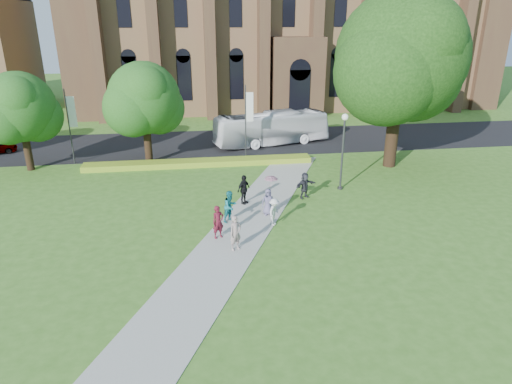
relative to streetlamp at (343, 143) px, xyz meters
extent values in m
plane|color=#3D6D20|center=(-7.50, -6.50, -3.30)|extent=(160.00, 160.00, 0.00)
cube|color=black|center=(-7.50, 13.50, -3.29)|extent=(160.00, 10.00, 0.02)
cube|color=#B2B2A8|center=(-7.50, -5.50, -3.28)|extent=(15.58, 28.54, 0.04)
cube|color=#CBD52A|center=(-9.50, 6.70, -3.07)|extent=(18.00, 1.40, 0.45)
cube|color=brown|center=(2.50, 33.50, 5.20)|extent=(52.00, 16.00, 17.00)
cube|color=#513B26|center=(-22.00, 26.50, 7.20)|extent=(3.50, 3.50, 21.00)
cube|color=#513B26|center=(27.00, 26.50, 7.20)|extent=(3.50, 3.50, 21.00)
cube|color=#513B26|center=(2.50, 24.50, 1.20)|extent=(6.00, 2.50, 9.00)
cylinder|color=#38383D|center=(0.00, 0.00, -0.90)|extent=(0.14, 0.14, 4.80)
sphere|color=white|center=(0.00, 0.00, 1.72)|extent=(0.44, 0.44, 0.44)
cylinder|color=#38383D|center=(0.00, 0.00, -3.22)|extent=(0.36, 0.36, 0.15)
cylinder|color=#332114|center=(5.50, 4.50, 0.00)|extent=(0.96, 0.96, 6.60)
sphere|color=#15340E|center=(5.50, 4.50, 5.10)|extent=(9.60, 9.60, 9.60)
cylinder|color=#332114|center=(-22.50, 7.50, -1.37)|extent=(0.56, 0.56, 3.85)
sphere|color=#255319|center=(-22.50, 7.50, 1.60)|extent=(5.20, 5.20, 5.20)
cylinder|color=#332114|center=(-13.50, 8.00, -1.23)|extent=(0.60, 0.60, 4.12)
sphere|color=#255319|center=(-13.50, 8.00, 1.95)|extent=(5.60, 5.60, 5.60)
cylinder|color=#38383D|center=(-5.50, 8.70, -0.30)|extent=(0.10, 0.10, 6.00)
cube|color=white|center=(-5.15, 8.70, 0.90)|extent=(0.60, 0.02, 2.40)
cylinder|color=#38383D|center=(-19.50, 8.70, -0.30)|extent=(0.10, 0.10, 6.00)
cube|color=white|center=(-19.15, 8.70, 0.90)|extent=(0.60, 0.02, 2.40)
imported|color=white|center=(-2.67, 12.25, -1.78)|extent=(11.03, 5.07, 2.99)
imported|color=#5A1424|center=(-8.82, -6.29, -2.34)|extent=(0.79, 0.68, 1.83)
imported|color=#18737A|center=(-7.99, -4.31, -2.32)|extent=(1.15, 1.12, 1.87)
imported|color=silver|center=(-5.57, -5.11, -2.46)|extent=(1.04, 1.18, 1.59)
imported|color=black|center=(-6.90, -1.72, -2.31)|extent=(1.12, 1.10, 1.89)
imported|color=slate|center=(-5.67, -3.62, -2.45)|extent=(0.80, 0.54, 1.61)
imported|color=#292932|center=(-2.86, -1.32, -2.39)|extent=(1.66, 1.18, 1.73)
imported|color=gray|center=(-8.03, -7.75, -2.33)|extent=(0.81, 0.73, 1.85)
imported|color=#C88E8D|center=(-5.49, -3.52, -1.30)|extent=(1.01, 1.01, 0.69)
camera|label=1|loc=(-9.94, -28.36, 7.90)|focal=32.00mm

